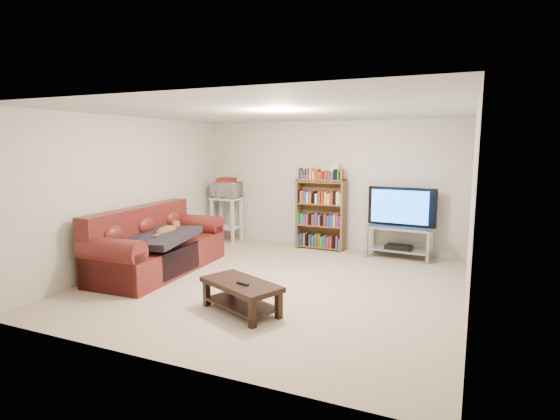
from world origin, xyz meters
The scene contains 19 objects.
floor centered at (0.00, 0.00, 0.00)m, with size 5.00×5.00×0.00m, color #C5AD92.
ceiling centered at (0.00, 0.00, 2.40)m, with size 5.00×5.00×0.00m, color white.
wall_back centered at (0.00, 2.50, 1.20)m, with size 5.00×5.00×0.00m, color beige.
wall_front centered at (0.00, -2.50, 1.20)m, with size 5.00×5.00×0.00m, color beige.
wall_left centered at (-2.50, 0.00, 1.20)m, with size 5.00×5.00×0.00m, color beige.
wall_right centered at (2.50, 0.00, 1.20)m, with size 5.00×5.00×0.00m, color beige.
sofa centered at (-2.00, -0.15, 0.34)m, with size 1.11×2.38×1.00m.
blanket centered at (-1.80, -0.30, 0.58)m, with size 0.90×1.17×0.10m, color black.
cat centered at (-1.81, -0.09, 0.64)m, with size 0.25×0.64×0.19m, color brown, non-canonical shape.
coffee_table centered at (0.07, -1.14, 0.25)m, with size 1.13×0.87×0.37m.
remote centered at (0.13, -1.22, 0.38)m, with size 0.17×0.05×0.02m, color black.
tv_stand centered at (1.40, 2.18, 0.37)m, with size 1.13×0.56×0.55m.
television centered at (1.40, 2.18, 0.89)m, with size 1.18×0.16×0.68m, color black.
dvd_player centered at (1.40, 2.18, 0.19)m, with size 0.44×0.31×0.06m, color black.
bookshelf centered at (-0.07, 2.27, 0.69)m, with size 0.92×0.29×1.33m.
shelf_clutter centered at (0.02, 2.28, 1.43)m, with size 0.68×0.21×0.28m.
microwave_stand centered at (-2.02, 2.10, 0.58)m, with size 0.58×0.44×0.91m.
microwave centered at (-2.02, 2.10, 1.06)m, with size 0.56×0.38×0.31m, color silver.
game_boxes centered at (-2.02, 2.10, 1.24)m, with size 0.33×0.29×0.05m, color maroon.
Camera 1 is at (2.45, -5.49, 1.96)m, focal length 28.00 mm.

